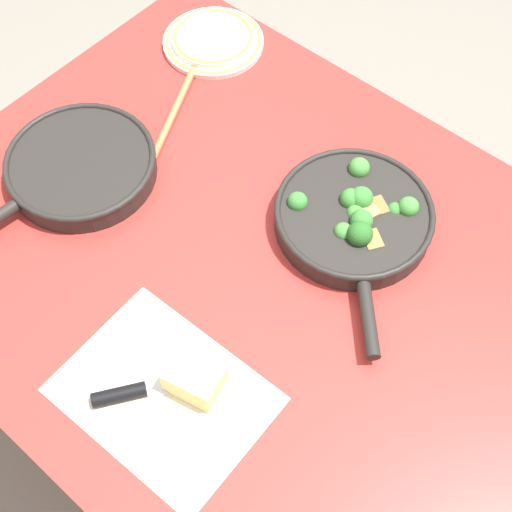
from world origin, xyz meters
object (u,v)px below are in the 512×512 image
at_px(grater_knife, 146,390).
at_px(cheese_block, 195,378).
at_px(skillet_eggs, 80,166).
at_px(wooden_spoon, 162,139).
at_px(skillet_broccoli, 355,217).
at_px(dinner_plate_stack, 213,40).

relative_size(grater_knife, cheese_block, 2.14).
distance_m(skillet_eggs, grater_knife, 0.46).
bearing_deg(cheese_block, skillet_eggs, -20.56).
bearing_deg(wooden_spoon, cheese_block, 25.58).
bearing_deg(grater_knife, skillet_broccoli, 28.21).
height_order(wooden_spoon, cheese_block, cheese_block).
distance_m(skillet_broccoli, dinner_plate_stack, 0.55).
height_order(skillet_broccoli, cheese_block, skillet_broccoli).
relative_size(wooden_spoon, grater_knife, 1.68).
bearing_deg(wooden_spoon, dinner_plate_stack, 177.10).
bearing_deg(grater_knife, dinner_plate_stack, 70.12).
relative_size(skillet_eggs, cheese_block, 4.16).
bearing_deg(wooden_spoon, grater_knife, 16.83).
bearing_deg(dinner_plate_stack, skillet_broccoli, 159.97).
height_order(skillet_eggs, cheese_block, cheese_block).
height_order(skillet_eggs, dinner_plate_stack, skillet_eggs).
bearing_deg(wooden_spoon, skillet_eggs, -44.91).
distance_m(wooden_spoon, grater_knife, 0.52).
bearing_deg(skillet_broccoli, dinner_plate_stack, -152.90).
relative_size(cheese_block, dinner_plate_stack, 0.45).
distance_m(grater_knife, cheese_block, 0.08).
bearing_deg(cheese_block, skillet_broccoli, -90.99).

